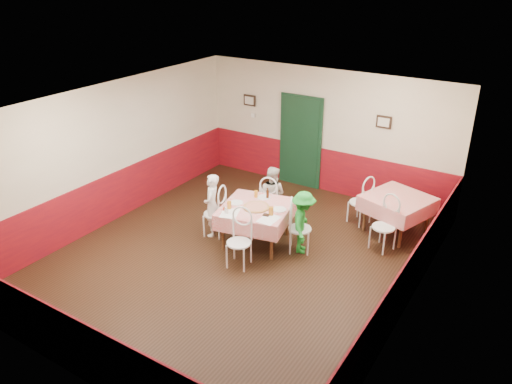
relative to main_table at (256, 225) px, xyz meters
The scene contains 39 objects.
floor 0.70m from the main_table, 88.54° to the right, with size 7.00×7.00×0.00m, color black.
ceiling 2.50m from the main_table, 88.54° to the right, with size 7.00×7.00×0.00m, color white.
back_wall 3.08m from the main_table, 89.70° to the left, with size 6.00×0.10×2.80m, color beige.
front_wall 4.22m from the main_table, 89.79° to the right, with size 6.00×0.10×2.80m, color beige.
left_wall 3.21m from the main_table, 168.70° to the right, with size 0.10×7.00×2.80m, color beige.
right_wall 3.24m from the main_table, 11.19° to the right, with size 0.10×7.00×2.80m, color beige.
wainscot_back 2.89m from the main_table, 89.70° to the left, with size 6.00×0.03×1.00m, color maroon.
wainscot_front 4.08m from the main_table, 89.79° to the right, with size 6.00×0.03×1.00m, color maroon.
wainscot_left 3.03m from the main_table, 168.64° to the right, with size 0.03×7.00×1.00m, color maroon.
wainscot_right 3.06m from the main_table, 11.24° to the right, with size 0.03×7.00×1.00m, color maroon.
door 2.99m from the main_table, 101.58° to the left, with size 0.96×0.06×2.10m, color black.
picture_left 3.78m from the main_table, 124.82° to the left, with size 0.32×0.03×0.26m, color black.
picture_right 3.47m from the main_table, 65.26° to the left, with size 0.32×0.03×0.26m, color black.
thermostat 3.60m from the main_table, 123.45° to the left, with size 0.10×0.03×0.10m, color white.
main_table is the anchor object (origin of this frame).
second_table 2.76m from the main_table, 40.58° to the left, with size 1.12×1.12×0.77m, color red.
chair_left 0.85m from the main_table, 168.17° to the right, with size 0.42×0.42×0.90m, color white, non-canonical shape.
chair_right 0.85m from the main_table, 11.83° to the left, with size 0.42×0.42×0.90m, color white, non-canonical shape.
chair_far 0.85m from the main_table, 101.83° to the left, with size 0.42×0.42×0.90m, color white, non-canonical shape.
chair_near 0.85m from the main_table, 78.17° to the right, with size 0.42×0.42×0.90m, color white, non-canonical shape.
chair_second_a 2.24m from the main_table, 53.16° to the left, with size 0.42×0.42×0.90m, color white, non-canonical shape.
chair_second_b 2.34m from the main_table, 26.49° to the left, with size 0.42×0.42×0.90m, color white, non-canonical shape.
pizza 0.40m from the main_table, 52.08° to the right, with size 0.48×0.48×0.03m, color #B74723.
plate_left 0.55m from the main_table, 168.03° to the right, with size 0.25×0.25×0.01m, color white.
plate_right 0.60m from the main_table, 14.21° to the left, with size 0.25×0.25×0.01m, color white.
plate_far 0.56m from the main_table, 99.28° to the left, with size 0.25×0.25×0.01m, color white.
glass_a 0.67m from the main_table, 136.94° to the right, with size 0.08×0.08×0.14m, color #BF7219.
glass_b 0.64m from the main_table, 20.03° to the right, with size 0.08×0.08×0.15m, color #BF7219.
glass_c 0.60m from the main_table, 122.47° to the left, with size 0.07×0.07×0.13m, color #BF7219.
beer_bottle 0.63m from the main_table, 89.22° to the left, with size 0.05×0.05×0.20m, color #381C0A.
shaker_a 0.75m from the main_table, 121.17° to the right, with size 0.04×0.04×0.09m, color silver.
shaker_b 0.73m from the main_table, 117.52° to the right, with size 0.04×0.04×0.09m, color silver.
shaker_c 0.74m from the main_table, 131.53° to the right, with size 0.04×0.04×0.09m, color #B23319.
menu_left 0.67m from the main_table, 117.16° to the right, with size 0.30×0.40×0.00m, color white.
menu_right 0.68m from the main_table, 34.01° to the right, with size 0.30×0.40×0.00m, color white.
wallet 0.57m from the main_table, 31.40° to the right, with size 0.11×0.09×0.02m, color black.
diner_left 0.93m from the main_table, 168.17° to the right, with size 0.46×0.30×1.25m, color gray.
diner_far 0.93m from the main_table, 101.83° to the left, with size 0.58×0.45×1.20m, color gray.
diner_right 0.93m from the main_table, 11.83° to the left, with size 0.77×0.44×1.19m, color gray.
Camera 1 is at (4.37, -6.35, 4.85)m, focal length 35.00 mm.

